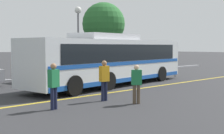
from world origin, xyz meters
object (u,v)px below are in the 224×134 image
(street_lamp, at_px, (78,22))
(bus_stop_sign, at_px, (175,58))
(parked_car_2, at_px, (50,71))
(pedestrian_2, at_px, (54,83))
(pedestrian_0, at_px, (137,82))
(pedestrian_1, at_px, (104,78))
(tree_0, at_px, (104,24))
(transit_bus, at_px, (112,59))

(street_lamp, bearing_deg, bus_stop_sign, -57.61)
(parked_car_2, xyz_separation_m, pedestrian_2, (-5.26, -8.55, 0.29))
(parked_car_2, relative_size, pedestrian_2, 2.77)
(pedestrian_0, bearing_deg, pedestrian_1, -27.82)
(pedestrian_1, distance_m, pedestrian_2, 2.63)
(pedestrian_1, distance_m, street_lamp, 13.00)
(pedestrian_2, height_order, tree_0, tree_0)
(parked_car_2, bearing_deg, tree_0, 109.89)
(street_lamp, relative_size, tree_0, 0.86)
(pedestrian_1, xyz_separation_m, pedestrian_2, (-2.63, -0.08, -0.01))
(parked_car_2, height_order, pedestrian_0, pedestrian_0)
(pedestrian_0, distance_m, pedestrian_2, 3.41)
(pedestrian_2, bearing_deg, street_lamp, -145.71)
(parked_car_2, distance_m, pedestrian_2, 10.05)
(pedestrian_0, relative_size, pedestrian_1, 0.92)
(transit_bus, xyz_separation_m, tree_0, (6.92, 8.39, 2.92))
(parked_car_2, height_order, street_lamp, street_lamp)
(bus_stop_sign, distance_m, street_lamp, 8.37)
(street_lamp, bearing_deg, pedestrian_2, -131.26)
(transit_bus, height_order, bus_stop_sign, transit_bus)
(transit_bus, bearing_deg, pedestrian_0, -41.66)
(tree_0, bearing_deg, street_lamp, -159.85)
(pedestrian_0, distance_m, street_lamp, 13.96)
(pedestrian_2, height_order, bus_stop_sign, bus_stop_sign)
(pedestrian_0, height_order, tree_0, tree_0)
(parked_car_2, distance_m, pedestrian_1, 8.88)
(pedestrian_2, bearing_deg, pedestrian_0, 142.49)
(pedestrian_1, xyz_separation_m, bus_stop_sign, (10.96, 3.95, 0.50))
(pedestrian_0, xyz_separation_m, pedestrian_1, (-0.51, 1.41, 0.09))
(pedestrian_1, xyz_separation_m, street_lamp, (6.74, 10.60, 3.34))
(pedestrian_1, relative_size, pedestrian_2, 1.01)
(pedestrian_0, relative_size, pedestrian_2, 0.93)
(transit_bus, xyz_separation_m, street_lamp, (2.70, 6.84, 2.76))
(pedestrian_0, height_order, pedestrian_1, pedestrian_1)
(transit_bus, distance_m, bus_stop_sign, 6.92)
(pedestrian_2, relative_size, street_lamp, 0.31)
(transit_bus, xyz_separation_m, pedestrian_2, (-6.67, -3.84, -0.59))
(pedestrian_1, bearing_deg, pedestrian_2, -175.26)
(street_lamp, bearing_deg, pedestrian_1, -122.46)
(parked_car_2, relative_size, pedestrian_0, 2.98)
(transit_bus, distance_m, tree_0, 11.26)
(transit_bus, relative_size, pedestrian_1, 7.27)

